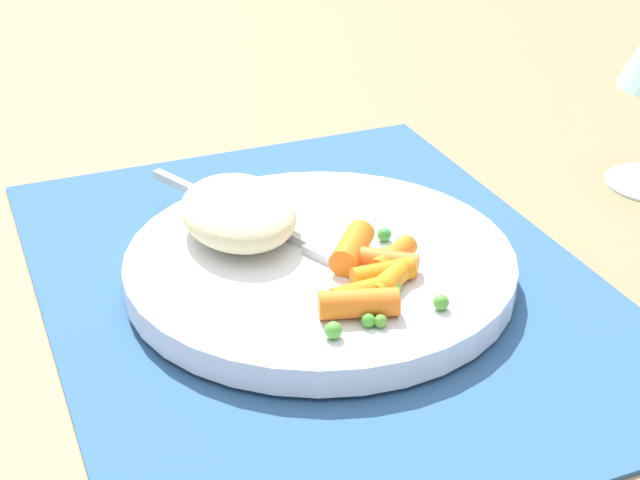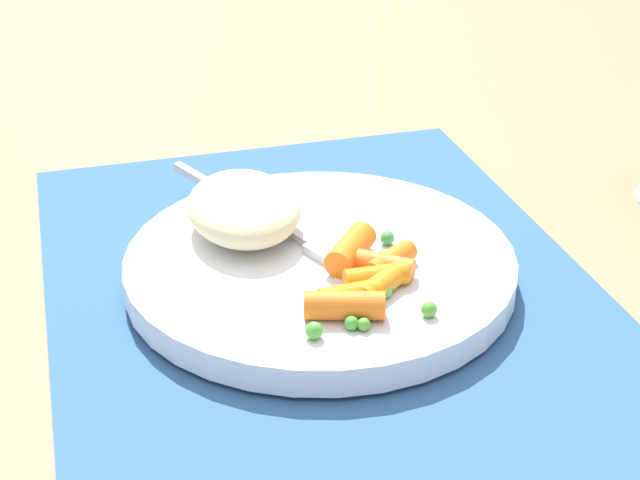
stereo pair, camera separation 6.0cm
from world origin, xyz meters
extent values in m
plane|color=#997551|center=(0.00, 0.00, 0.00)|extent=(2.40, 2.40, 0.00)
cube|color=#2D5684|center=(0.00, 0.00, 0.00)|extent=(0.44, 0.34, 0.01)
cylinder|color=white|center=(0.00, 0.00, 0.01)|extent=(0.25, 0.25, 0.02)
ellipsoid|color=beige|center=(-0.04, -0.04, 0.04)|extent=(0.10, 0.07, 0.03)
cylinder|color=orange|center=(0.07, -0.01, 0.03)|extent=(0.03, 0.05, 0.02)
cylinder|color=orange|center=(0.06, 0.02, 0.03)|extent=(0.03, 0.04, 0.01)
cylinder|color=orange|center=(0.03, 0.03, 0.03)|extent=(0.04, 0.04, 0.01)
cylinder|color=orange|center=(0.06, 0.00, 0.03)|extent=(0.02, 0.04, 0.01)
cylinder|color=orange|center=(0.02, 0.02, 0.03)|extent=(0.04, 0.04, 0.02)
cylinder|color=orange|center=(0.03, 0.04, 0.03)|extent=(0.03, 0.04, 0.01)
cylinder|color=orange|center=(0.05, 0.02, 0.03)|extent=(0.01, 0.04, 0.01)
sphere|color=#4DA133|center=(0.09, 0.04, 0.03)|extent=(0.01, 0.01, 0.01)
sphere|color=#549C34|center=(0.09, 0.00, 0.03)|extent=(0.01, 0.01, 0.01)
sphere|color=green|center=(0.00, 0.04, 0.03)|extent=(0.01, 0.01, 0.01)
sphere|color=#52AA3B|center=(0.09, -0.03, 0.03)|extent=(0.01, 0.01, 0.01)
sphere|color=green|center=(0.07, 0.01, 0.03)|extent=(0.01, 0.01, 0.01)
sphere|color=#5BB646|center=(0.06, 0.02, 0.03)|extent=(0.01, 0.01, 0.01)
sphere|color=green|center=(0.09, -0.01, 0.03)|extent=(0.01, 0.01, 0.01)
sphere|color=#588E42|center=(0.02, 0.03, 0.03)|extent=(0.01, 0.01, 0.01)
sphere|color=#59B731|center=(0.03, 0.03, 0.03)|extent=(0.01, 0.01, 0.01)
cube|color=silver|center=(0.01, 0.01, 0.03)|extent=(0.05, 0.03, 0.01)
cube|color=silver|center=(-0.08, -0.04, 0.03)|extent=(0.15, 0.07, 0.01)
camera|label=1|loc=(0.50, -0.20, 0.33)|focal=54.63mm
camera|label=2|loc=(0.52, -0.15, 0.33)|focal=54.63mm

